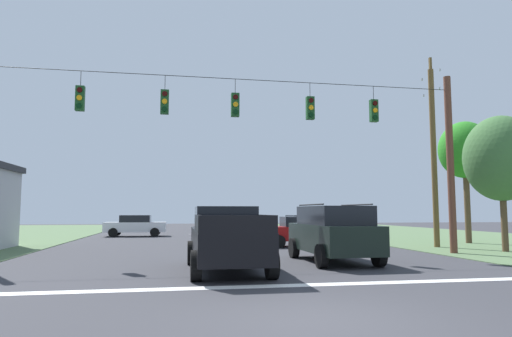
{
  "coord_description": "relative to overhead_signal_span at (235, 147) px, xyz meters",
  "views": [
    {
      "loc": [
        -2.4,
        -7.3,
        1.8
      ],
      "look_at": [
        0.62,
        9.42,
        3.42
      ],
      "focal_mm": 31.6,
      "sensor_mm": 36.0,
      "label": 1
    }
  ],
  "objects": [
    {
      "name": "lane_dash_0",
      "position": [
        0.08,
        -0.76,
        -4.35
      ],
      "size": [
        2.5,
        0.15,
        0.01
      ],
      "primitive_type": "cube",
      "rotation": [
        0.0,
        0.0,
        1.57
      ],
      "color": "white",
      "rests_on": "ground"
    },
    {
      "name": "distant_car_crossing_white",
      "position": [
        6.67,
        14.04,
        -3.57
      ],
      "size": [
        2.22,
        4.4,
        1.52
      ],
      "color": "silver",
      "rests_on": "ground"
    },
    {
      "name": "tree_roadside_left",
      "position": [
        13.96,
        5.36,
        0.89
      ],
      "size": [
        2.9,
        2.9,
        6.92
      ],
      "color": "brown",
      "rests_on": "ground"
    },
    {
      "name": "pickup_truck",
      "position": [
        -0.73,
        -3.78,
        -3.39
      ],
      "size": [
        2.31,
        5.41,
        1.95
      ],
      "color": "black",
      "rests_on": "ground"
    },
    {
      "name": "stop_bar_stripe",
      "position": [
        0.08,
        -6.76,
        -4.35
      ],
      "size": [
        16.04,
        0.45,
        0.01
      ],
      "primitive_type": "cube",
      "color": "white",
      "rests_on": "ground"
    },
    {
      "name": "distant_car_oncoming",
      "position": [
        4.21,
        5.01,
        -3.57
      ],
      "size": [
        4.35,
        2.13,
        1.52
      ],
      "color": "maroon",
      "rests_on": "ground"
    },
    {
      "name": "lane_dash_2",
      "position": [
        0.08,
        12.5,
        -4.35
      ],
      "size": [
        2.5,
        0.15,
        0.01
      ],
      "primitive_type": "cube",
      "rotation": [
        0.0,
        0.0,
        1.57
      ],
      "color": "white",
      "rests_on": "ground"
    },
    {
      "name": "overhead_signal_span",
      "position": [
        0.0,
        0.0,
        0.0
      ],
      "size": [
        19.2,
        0.31,
        7.72
      ],
      "color": "brown",
      "rests_on": "ground"
    },
    {
      "name": "ground_plane",
      "position": [
        0.08,
        -10.28,
        -4.35
      ],
      "size": [
        120.0,
        120.0,
        0.0
      ],
      "primitive_type": "plane",
      "color": "#333338"
    },
    {
      "name": "lane_dash_1",
      "position": [
        0.08,
        7.08,
        -4.35
      ],
      "size": [
        2.5,
        0.15,
        0.01
      ],
      "primitive_type": "cube",
      "rotation": [
        0.0,
        0.0,
        1.57
      ],
      "color": "white",
      "rests_on": "ground"
    },
    {
      "name": "distant_car_far_parked",
      "position": [
        -5.07,
        16.16,
        -3.57
      ],
      "size": [
        4.34,
        2.09,
        1.52
      ],
      "color": "silver",
      "rests_on": "ground"
    },
    {
      "name": "lane_dash_3",
      "position": [
        0.08,
        18.6,
        -4.35
      ],
      "size": [
        2.5,
        0.15,
        0.01
      ],
      "primitive_type": "cube",
      "rotation": [
        0.0,
        0.0,
        1.57
      ],
      "color": "white",
      "rests_on": "ground"
    },
    {
      "name": "tree_roadside_far_right",
      "position": [
        12.09,
        0.22,
        -0.19
      ],
      "size": [
        3.2,
        3.2,
        6.1
      ],
      "color": "brown",
      "rests_on": "ground"
    },
    {
      "name": "utility_pole_mid_right",
      "position": [
        10.57,
        3.08,
        0.47
      ],
      "size": [
        0.28,
        1.73,
        9.72
      ],
      "color": "brown",
      "rests_on": "ground"
    },
    {
      "name": "suv_black",
      "position": [
        3.26,
        -2.12,
        -3.29
      ],
      "size": [
        2.25,
        4.82,
        2.05
      ],
      "color": "black",
      "rests_on": "ground"
    }
  ]
}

